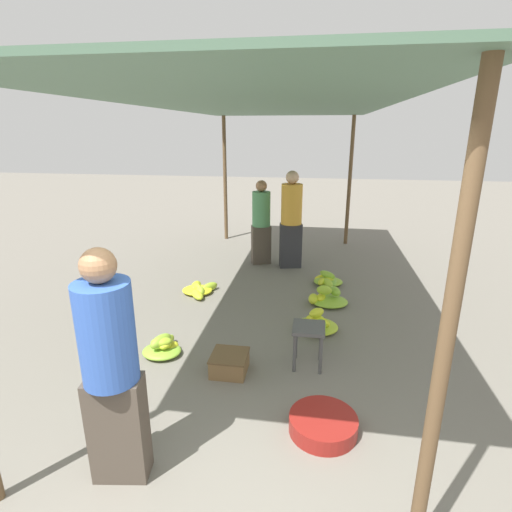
{
  "coord_description": "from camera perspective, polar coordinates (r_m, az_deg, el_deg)",
  "views": [
    {
      "loc": [
        0.73,
        -1.54,
        2.45
      ],
      "look_at": [
        0.0,
        3.11,
        0.96
      ],
      "focal_mm": 28.0,
      "sensor_mm": 36.0,
      "label": 1
    }
  ],
  "objects": [
    {
      "name": "vendor_foreground",
      "position": [
        2.98,
        -20.02,
        -14.69
      ],
      "size": [
        0.42,
        0.42,
        1.76
      ],
      "color": "#4C4238",
      "rests_on": "ground"
    },
    {
      "name": "crate_near",
      "position": [
        4.36,
        -3.81,
        -15.01
      ],
      "size": [
        0.38,
        0.38,
        0.21
      ],
      "color": "brown",
      "rests_on": "ground"
    },
    {
      "name": "stool",
      "position": [
        4.35,
        7.51,
        -11.06
      ],
      "size": [
        0.34,
        0.34,
        0.47
      ],
      "color": "#4C4C4C",
      "rests_on": "ground"
    },
    {
      "name": "banana_pile_left_0",
      "position": [
        4.78,
        -13.11,
        -12.47
      ],
      "size": [
        0.44,
        0.51,
        0.25
      ],
      "color": "#A3C52F",
      "rests_on": "ground"
    },
    {
      "name": "banana_pile_left_1",
      "position": [
        6.33,
        -8.18,
        -4.79
      ],
      "size": [
        0.54,
        0.65,
        0.16
      ],
      "color": "#A3C62F",
      "rests_on": "ground"
    },
    {
      "name": "canopy_post_front_right",
      "position": [
        2.23,
        25.16,
        -13.32
      ],
      "size": [
        0.08,
        0.08,
        2.74
      ],
      "primitive_type": "cylinder",
      "color": "brown",
      "rests_on": "ground"
    },
    {
      "name": "banana_pile_right_1",
      "position": [
        5.97,
        10.1,
        -6.03
      ],
      "size": [
        0.58,
        0.47,
        0.3
      ],
      "color": "#86BA34",
      "rests_on": "ground"
    },
    {
      "name": "canopy_tarp",
      "position": [
        5.42,
        1.26,
        20.88
      ],
      "size": [
        3.15,
        7.44,
        0.04
      ],
      "primitive_type": "cube",
      "color": "#567A60",
      "rests_on": "canopy_post_front_left"
    },
    {
      "name": "banana_pile_right_2",
      "position": [
        6.7,
        10.16,
        -3.5
      ],
      "size": [
        0.51,
        0.64,
        0.22
      ],
      "color": "#C1D12A",
      "rests_on": "ground"
    },
    {
      "name": "canopy_post_back_right",
      "position": [
        8.97,
        13.22,
        10.23
      ],
      "size": [
        0.08,
        0.08,
        2.74
      ],
      "primitive_type": "cylinder",
      "color": "brown",
      "rests_on": "ground"
    },
    {
      "name": "banana_pile_right_0",
      "position": [
        5.22,
        8.66,
        -9.53
      ],
      "size": [
        0.56,
        0.56,
        0.3
      ],
      "color": "yellow",
      "rests_on": "ground"
    },
    {
      "name": "canopy_post_back_left",
      "position": [
        9.19,
        -4.44,
        10.81
      ],
      "size": [
        0.08,
        0.08,
        2.74
      ],
      "primitive_type": "cylinder",
      "color": "brown",
      "rests_on": "ground"
    },
    {
      "name": "shopper_walking_far",
      "position": [
        7.46,
        0.75,
        4.98
      ],
      "size": [
        0.43,
        0.43,
        1.58
      ],
      "color": "#4C4238",
      "rests_on": "ground"
    },
    {
      "name": "shopper_walking_mid",
      "position": [
        7.26,
        5.06,
        5.36
      ],
      "size": [
        0.45,
        0.45,
        1.77
      ],
      "color": "#2D2D33",
      "rests_on": "ground"
    },
    {
      "name": "basin_black",
      "position": [
        3.71,
        9.56,
        -22.6
      ],
      "size": [
        0.58,
        0.58,
        0.15
      ],
      "color": "maroon",
      "rests_on": "ground"
    }
  ]
}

